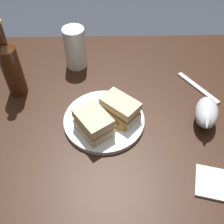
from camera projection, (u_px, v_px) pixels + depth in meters
ground_plane at (117, 210)px, 1.41m from camera, size 6.00×6.00×0.00m
dining_table at (118, 174)px, 1.14m from camera, size 1.01×0.88×0.73m
plate at (104, 120)px, 0.84m from camera, size 0.24×0.24×0.01m
sandwich_half_left at (93, 123)px, 0.78m from camera, size 0.12×0.13×0.07m
sandwich_half_right at (121, 108)px, 0.82m from camera, size 0.13×0.12×0.06m
potato_wedge_front at (108, 125)px, 0.81m from camera, size 0.03×0.04×0.02m
potato_wedge_middle at (124, 122)px, 0.81m from camera, size 0.03×0.05×0.02m
potato_wedge_back at (123, 123)px, 0.81m from camera, size 0.04×0.04×0.02m
potato_wedge_left_edge at (107, 130)px, 0.80m from camera, size 0.05×0.05×0.02m
pint_glass at (75, 50)px, 0.98m from camera, size 0.08×0.08×0.15m
gravy_boat at (207, 113)px, 0.81m from camera, size 0.10×0.14×0.07m
cider_bottle at (11, 66)px, 0.86m from camera, size 0.06×0.06×0.26m
napkin at (217, 184)px, 0.71m from camera, size 0.13×0.11×0.01m
fork at (198, 88)px, 0.94m from camera, size 0.11×0.16×0.01m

